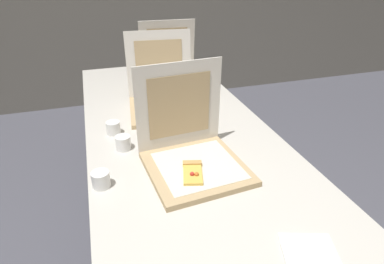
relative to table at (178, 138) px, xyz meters
The scene contains 8 objects.
table is the anchor object (origin of this frame).
pizza_box_front 0.33m from the table, 95.04° to the right, with size 0.38×0.39×0.38m.
pizza_box_middle 0.27m from the table, 92.40° to the left, with size 0.40×0.44×0.38m.
pizza_box_back 0.62m from the table, 78.58° to the left, with size 0.38×0.38×0.38m.
cup_white_mid 0.31m from the table, behind, with size 0.06×0.06×0.06m, color white.
cup_white_near_center 0.30m from the table, 157.81° to the right, with size 0.06×0.06×0.06m, color white.
cup_white_near_left 0.51m from the table, 137.37° to the right, with size 0.06×0.06×0.06m, color white.
napkin_pile 0.84m from the table, 79.45° to the right, with size 0.19×0.19×0.01m.
Camera 1 is at (-0.34, -0.73, 1.48)m, focal length 30.35 mm.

